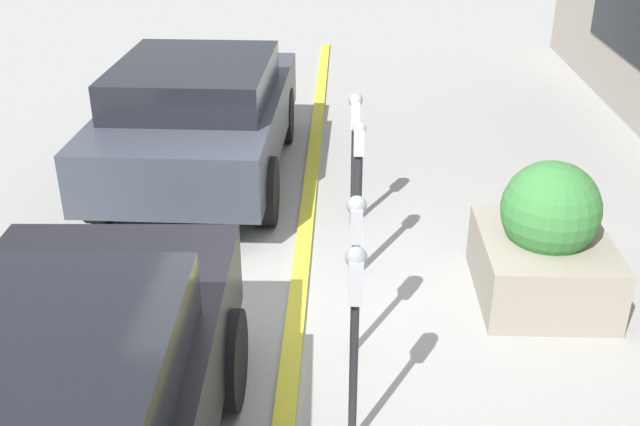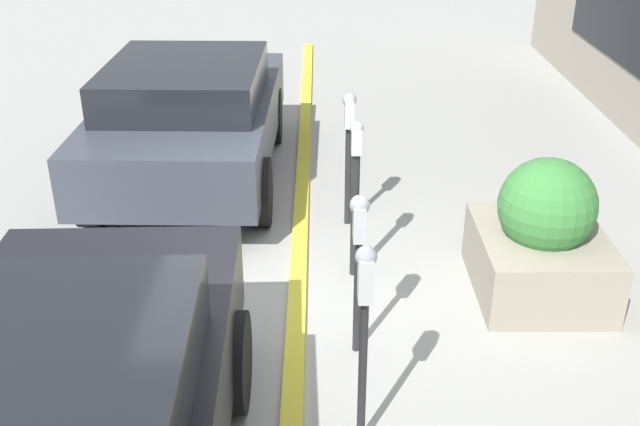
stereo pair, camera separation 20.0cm
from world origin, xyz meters
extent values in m
plane|color=#999993|center=(0.00, 0.00, 0.00)|extent=(40.00, 40.00, 0.00)
cube|color=gold|center=(0.00, 0.08, 0.02)|extent=(19.00, 0.16, 0.04)
cylinder|color=#232326|center=(-1.62, -0.40, 0.58)|extent=(0.06, 0.06, 1.15)
cube|color=#B7B7BC|center=(-1.62, -0.40, 1.30)|extent=(0.16, 0.09, 0.30)
sphere|color=gray|center=(-1.62, -0.40, 1.45)|extent=(0.13, 0.13, 0.13)
cylinder|color=#232326|center=(-0.59, -0.41, 0.50)|extent=(0.06, 0.06, 1.01)
cube|color=#B7B7BC|center=(-0.59, -0.41, 1.15)|extent=(0.18, 0.09, 0.28)
sphere|color=gray|center=(-0.59, -0.41, 1.29)|extent=(0.15, 0.15, 0.15)
cylinder|color=#232326|center=(0.59, -0.44, 0.61)|extent=(0.07, 0.07, 1.22)
cube|color=#B7B7BC|center=(0.59, -0.44, 1.34)|extent=(0.14, 0.09, 0.23)
sphere|color=gray|center=(0.59, -0.44, 1.46)|extent=(0.12, 0.12, 0.12)
cylinder|color=#232326|center=(1.65, -0.42, 0.54)|extent=(0.07, 0.07, 1.09)
cube|color=#B7B7BC|center=(1.65, -0.42, 1.23)|extent=(0.17, 0.09, 0.28)
sphere|color=gray|center=(1.65, -0.42, 1.37)|extent=(0.14, 0.14, 0.14)
cube|color=gray|center=(0.30, -2.09, 0.29)|extent=(1.31, 1.11, 0.58)
sphere|color=#387A38|center=(0.30, -2.09, 0.85)|extent=(0.85, 0.85, 0.85)
cube|color=black|center=(-2.72, 1.30, 1.24)|extent=(2.25, 1.61, 0.42)
cylinder|color=black|center=(-1.23, 0.50, 0.37)|extent=(0.73, 0.21, 0.73)
cylinder|color=black|center=(-1.23, 2.11, 0.37)|extent=(0.73, 0.21, 0.73)
cube|color=#383D47|center=(2.86, 1.39, 0.70)|extent=(4.00, 2.01, 0.66)
cube|color=black|center=(2.70, 1.39, 1.25)|extent=(2.10, 1.74, 0.43)
cylinder|color=black|center=(4.09, 0.50, 0.37)|extent=(0.74, 0.23, 0.74)
cylinder|color=black|center=(4.09, 2.28, 0.37)|extent=(0.74, 0.23, 0.74)
cylinder|color=black|center=(1.63, 0.50, 0.37)|extent=(0.74, 0.23, 0.74)
cylinder|color=black|center=(1.63, 2.28, 0.37)|extent=(0.74, 0.23, 0.74)
camera|label=1|loc=(-5.49, -0.31, 3.66)|focal=42.00mm
camera|label=2|loc=(-5.49, -0.11, 3.66)|focal=42.00mm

